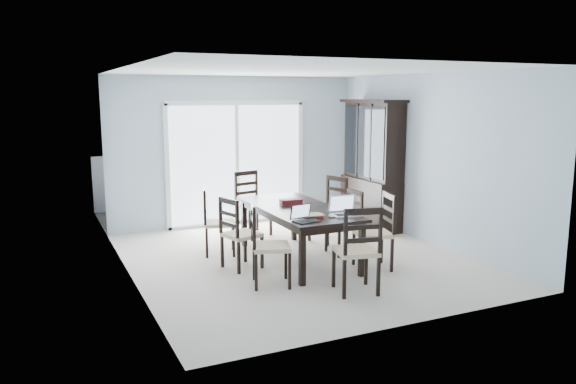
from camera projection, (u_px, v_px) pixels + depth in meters
name	position (u px, v px, depth m)	size (l,w,h in m)	color
floor	(298.00, 259.00, 7.87)	(5.00, 5.00, 0.00)	beige
ceiling	(298.00, 70.00, 7.42)	(5.00, 5.00, 0.00)	white
back_wall	(236.00, 151.00, 9.88)	(4.50, 0.02, 2.60)	#ABBECC
wall_left	(129.00, 178.00, 6.72)	(0.02, 5.00, 2.60)	#ABBECC
wall_right	(430.00, 160.00, 8.57)	(0.02, 5.00, 2.60)	#ABBECC
balcony	(220.00, 215.00, 11.01)	(4.50, 2.00, 0.10)	gray
railing	(205.00, 178.00, 11.80)	(4.50, 0.06, 1.10)	#99999E
dining_table	(298.00, 213.00, 7.75)	(1.00, 2.20, 0.75)	black
china_hutch	(372.00, 166.00, 9.64)	(0.50, 1.38, 2.20)	black
sliding_door	(237.00, 163.00, 9.90)	(2.52, 0.05, 2.18)	silver
chair_left_near	(263.00, 235.00, 6.72)	(0.57, 0.56, 1.17)	black
chair_left_mid	(236.00, 226.00, 7.33)	(0.53, 0.52, 1.12)	black
chair_left_far	(213.00, 214.00, 8.04)	(0.53, 0.53, 1.12)	black
chair_right_near	(380.00, 223.00, 7.39)	(0.54, 0.53, 1.16)	black
chair_right_mid	(349.00, 215.00, 8.14)	(0.42, 0.41, 1.06)	black
chair_right_far	(332.00, 202.00, 8.82)	(0.56, 0.56, 1.17)	black
chair_end_near	(359.00, 241.00, 6.38)	(0.54, 0.55, 1.20)	black
chair_end_far	(250.00, 196.00, 9.25)	(0.53, 0.54, 1.20)	black
laptop_dark	(306.00, 218.00, 6.85)	(0.33, 0.26, 0.20)	black
laptop_silver	(346.00, 211.00, 7.18)	(0.39, 0.29, 0.25)	#BEBDC0
book_stack	(312.00, 216.00, 7.08)	(0.28, 0.22, 0.04)	maroon
cell_phone	(333.00, 217.00, 7.07)	(0.10, 0.04, 0.01)	black
game_box	(291.00, 202.00, 7.93)	(0.30, 0.15, 0.08)	#4D0F17
hot_tub	(210.00, 191.00, 10.81)	(1.82, 1.64, 0.91)	maroon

